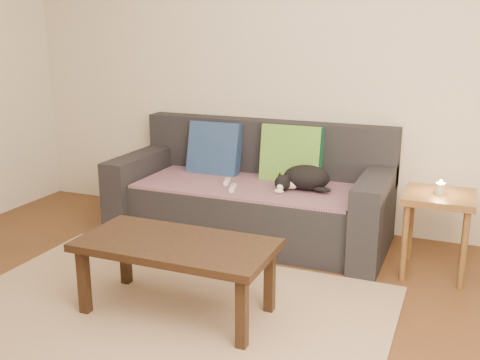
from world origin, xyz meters
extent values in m
plane|color=brown|center=(0.00, 0.00, 0.00)|extent=(4.50, 4.50, 0.00)
cube|color=beige|center=(0.00, 2.00, 1.30)|extent=(4.50, 0.04, 2.60)
cube|color=#232328|center=(0.00, 1.50, 0.21)|extent=(1.70, 0.78, 0.42)
cube|color=#232328|center=(0.00, 1.90, 0.65)|extent=(2.10, 0.18, 0.45)
cube|color=#232328|center=(-0.95, 1.50, 0.30)|extent=(0.20, 0.90, 0.60)
cube|color=#232328|center=(0.95, 1.50, 0.30)|extent=(0.20, 0.90, 0.60)
cube|color=#3C2443|center=(0.00, 1.48, 0.43)|extent=(1.66, 0.74, 0.02)
cube|color=#101A44|center=(-0.40, 1.74, 0.63)|extent=(0.44, 0.21, 0.45)
cube|color=#0B4C33|center=(0.26, 1.74, 0.63)|extent=(0.47, 0.19, 0.48)
ellipsoid|color=black|center=(0.45, 1.52, 0.53)|extent=(0.36, 0.28, 0.18)
sphere|color=black|center=(0.30, 1.41, 0.50)|extent=(0.12, 0.12, 0.12)
sphere|color=white|center=(0.30, 1.36, 0.48)|extent=(0.05, 0.05, 0.05)
ellipsoid|color=black|center=(0.58, 1.44, 0.47)|extent=(0.14, 0.05, 0.04)
cube|color=white|center=(-0.04, 1.29, 0.46)|extent=(0.07, 0.15, 0.03)
cube|color=white|center=(-0.16, 1.44, 0.46)|extent=(0.07, 0.15, 0.03)
cube|color=brown|center=(1.38, 1.36, 0.53)|extent=(0.44, 0.44, 0.04)
cylinder|color=brown|center=(1.20, 1.18, 0.26)|extent=(0.04, 0.04, 0.51)
cylinder|color=brown|center=(1.56, 1.18, 0.26)|extent=(0.04, 0.04, 0.51)
cylinder|color=brown|center=(1.20, 1.54, 0.26)|extent=(0.04, 0.04, 0.51)
cylinder|color=brown|center=(1.56, 1.54, 0.26)|extent=(0.04, 0.04, 0.51)
cylinder|color=beige|center=(1.38, 1.36, 0.59)|extent=(0.06, 0.06, 0.07)
sphere|color=#FFBF59|center=(1.38, 1.36, 0.64)|extent=(0.02, 0.02, 0.02)
cube|color=tan|center=(0.00, 0.15, 0.01)|extent=(2.50, 1.80, 0.01)
cube|color=#322213|center=(0.06, 0.23, 0.42)|extent=(1.10, 0.55, 0.04)
cube|color=#322213|center=(-0.42, 0.02, 0.20)|extent=(0.05, 0.05, 0.40)
cube|color=#322213|center=(0.55, 0.02, 0.20)|extent=(0.05, 0.05, 0.40)
cube|color=#322213|center=(-0.42, 0.44, 0.20)|extent=(0.05, 0.05, 0.40)
cube|color=#322213|center=(0.55, 0.44, 0.20)|extent=(0.05, 0.05, 0.40)
camera|label=1|loc=(1.51, -2.34, 1.58)|focal=42.00mm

